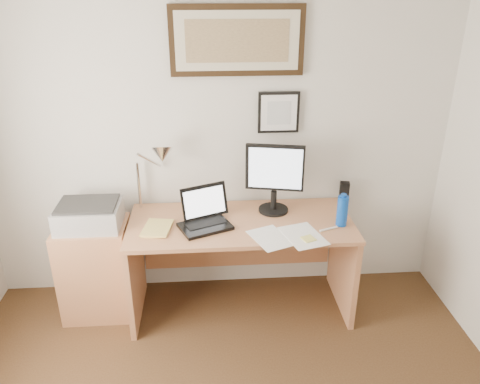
{
  "coord_description": "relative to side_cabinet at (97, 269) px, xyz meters",
  "views": [
    {
      "loc": [
        -0.07,
        -1.32,
        2.31
      ],
      "look_at": [
        0.13,
        1.43,
        1.07
      ],
      "focal_mm": 35.0,
      "sensor_mm": 36.0,
      "label": 1
    }
  ],
  "objects": [
    {
      "name": "wall_back",
      "position": [
        0.92,
        0.32,
        0.89
      ],
      "size": [
        3.5,
        0.02,
        2.5
      ],
      "primitive_type": "cube",
      "color": "silver",
      "rests_on": "ground"
    },
    {
      "name": "side_cabinet",
      "position": [
        0.0,
        0.0,
        0.0
      ],
      "size": [
        0.5,
        0.4,
        0.73
      ],
      "primitive_type": "cube",
      "color": "#AF7049",
      "rests_on": "floor"
    },
    {
      "name": "water_bottle",
      "position": [
        1.77,
        -0.15,
        0.49
      ],
      "size": [
        0.08,
        0.08,
        0.22
      ],
      "primitive_type": "cylinder",
      "color": "#0D45B2",
      "rests_on": "desk"
    },
    {
      "name": "bottle_cap",
      "position": [
        1.77,
        -0.15,
        0.61
      ],
      "size": [
        0.04,
        0.04,
        0.02
      ],
      "primitive_type": "cylinder",
      "color": "#0D45B2",
      "rests_on": "water_bottle"
    },
    {
      "name": "speaker",
      "position": [
        1.89,
        0.23,
        0.46
      ],
      "size": [
        0.08,
        0.07,
        0.16
      ],
      "primitive_type": "cube",
      "rotation": [
        0.0,
        0.0,
        -0.2
      ],
      "color": "black",
      "rests_on": "desk"
    },
    {
      "name": "paper_sheet_a",
      "position": [
        1.25,
        -0.3,
        0.39
      ],
      "size": [
        0.32,
        0.37,
        0.0
      ],
      "primitive_type": "cube",
      "rotation": [
        0.0,
        0.0,
        0.39
      ],
      "color": "white",
      "rests_on": "desk"
    },
    {
      "name": "paper_sheet_b",
      "position": [
        1.47,
        -0.29,
        0.39
      ],
      "size": [
        0.32,
        0.39,
        0.0
      ],
      "primitive_type": "cube",
      "rotation": [
        0.0,
        0.0,
        0.28
      ],
      "color": "white",
      "rests_on": "desk"
    },
    {
      "name": "sticky_pad",
      "position": [
        1.5,
        -0.34,
        0.39
      ],
      "size": [
        0.11,
        0.11,
        0.01
      ],
      "primitive_type": "cube",
      "rotation": [
        0.0,
        0.0,
        0.38
      ],
      "color": "#E9E26E",
      "rests_on": "desk"
    },
    {
      "name": "marker_pen",
      "position": [
        1.67,
        -0.22,
        0.39
      ],
      "size": [
        0.14,
        0.06,
        0.02
      ],
      "primitive_type": "cylinder",
      "rotation": [
        0.0,
        1.57,
        0.35
      ],
      "color": "white",
      "rests_on": "desk"
    },
    {
      "name": "book",
      "position": [
        0.39,
        -0.11,
        0.39
      ],
      "size": [
        0.22,
        0.28,
        0.02
      ],
      "primitive_type": "imported",
      "rotation": [
        0.0,
        0.0,
        -0.16
      ],
      "color": "#E3CA6B",
      "rests_on": "desk"
    },
    {
      "name": "desk",
      "position": [
        1.07,
        0.04,
        0.15
      ],
      "size": [
        1.6,
        0.7,
        0.75
      ],
      "color": "#AF7049",
      "rests_on": "floor"
    },
    {
      "name": "laptop",
      "position": [
        0.82,
        -0.08,
        0.44
      ],
      "size": [
        0.41,
        0.41,
        0.26
      ],
      "color": "black",
      "rests_on": "desk"
    },
    {
      "name": "lcd_monitor",
      "position": [
        1.33,
        0.09,
        0.68
      ],
      "size": [
        0.42,
        0.22,
        0.52
      ],
      "color": "black",
      "rests_on": "desk"
    },
    {
      "name": "printer",
      "position": [
        0.0,
        0.0,
        0.45
      ],
      "size": [
        0.44,
        0.34,
        0.18
      ],
      "color": "#A4A4A7",
      "rests_on": "side_cabinet"
    },
    {
      "name": "desk_lamp",
      "position": [
        0.51,
        0.13,
        0.82
      ],
      "size": [
        0.29,
        0.27,
        0.53
      ],
      "color": "silver",
      "rests_on": "desk"
    },
    {
      "name": "picture_large",
      "position": [
        1.07,
        0.29,
        1.59
      ],
      "size": [
        0.92,
        0.04,
        0.47
      ],
      "color": "black",
      "rests_on": "wall_back"
    },
    {
      "name": "picture_small",
      "position": [
        1.37,
        0.29,
        1.09
      ],
      "size": [
        0.3,
        0.03,
        0.3
      ],
      "color": "black",
      "rests_on": "wall_back"
    }
  ]
}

